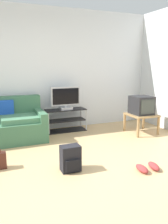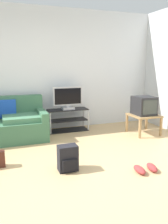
{
  "view_description": "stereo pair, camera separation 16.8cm",
  "coord_description": "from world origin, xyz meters",
  "px_view_note": "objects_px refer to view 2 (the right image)",
  "views": [
    {
      "loc": [
        -0.74,
        -2.74,
        1.49
      ],
      "look_at": [
        0.78,
        0.95,
        0.66
      ],
      "focal_mm": 37.26,
      "sensor_mm": 36.0,
      "label": 1
    },
    {
      "loc": [
        -0.59,
        -2.8,
        1.49
      ],
      "look_at": [
        0.78,
        0.95,
        0.66
      ],
      "focal_mm": 37.26,
      "sensor_mm": 36.0,
      "label": 2
    }
  ],
  "objects_px": {
    "crt_tv": "(144,106)",
    "sneakers_pair": "(146,169)",
    "flat_tv": "(68,98)",
    "side_table": "(144,117)",
    "backpack": "(68,158)",
    "tv_stand": "(68,120)"
  },
  "relations": [
    {
      "from": "backpack",
      "to": "flat_tv",
      "type": "bearing_deg",
      "value": 53.51
    },
    {
      "from": "side_table",
      "to": "backpack",
      "type": "height_order",
      "value": "side_table"
    },
    {
      "from": "side_table",
      "to": "sneakers_pair",
      "type": "relative_size",
      "value": 1.65
    },
    {
      "from": "backpack",
      "to": "sneakers_pair",
      "type": "xyz_separation_m",
      "value": [
        1.02,
        -0.41,
        -0.14
      ]
    },
    {
      "from": "side_table",
      "to": "crt_tv",
      "type": "xyz_separation_m",
      "value": [
        0.0,
        0.02,
        0.25
      ]
    },
    {
      "from": "side_table",
      "to": "sneakers_pair",
      "type": "xyz_separation_m",
      "value": [
        -1.02,
        -1.58,
        -0.32
      ]
    },
    {
      "from": "sneakers_pair",
      "to": "flat_tv",
      "type": "bearing_deg",
      "value": 101.04
    },
    {
      "from": "flat_tv",
      "to": "side_table",
      "type": "xyz_separation_m",
      "value": [
        1.48,
        -0.76,
        -0.38
      ]
    },
    {
      "from": "side_table",
      "to": "backpack",
      "type": "distance_m",
      "value": 2.36
    },
    {
      "from": "crt_tv",
      "to": "sneakers_pair",
      "type": "xyz_separation_m",
      "value": [
        -1.02,
        -1.6,
        -0.57
      ]
    },
    {
      "from": "flat_tv",
      "to": "side_table",
      "type": "relative_size",
      "value": 1.14
    },
    {
      "from": "tv_stand",
      "to": "sneakers_pair",
      "type": "relative_size",
      "value": 2.56
    },
    {
      "from": "flat_tv",
      "to": "backpack",
      "type": "relative_size",
      "value": 1.78
    },
    {
      "from": "backpack",
      "to": "crt_tv",
      "type": "bearing_deg",
      "value": 9.97
    },
    {
      "from": "flat_tv",
      "to": "crt_tv",
      "type": "height_order",
      "value": "flat_tv"
    },
    {
      "from": "crt_tv",
      "to": "backpack",
      "type": "distance_m",
      "value": 2.4
    },
    {
      "from": "crt_tv",
      "to": "sneakers_pair",
      "type": "relative_size",
      "value": 1.24
    },
    {
      "from": "side_table",
      "to": "flat_tv",
      "type": "bearing_deg",
      "value": 152.94
    },
    {
      "from": "crt_tv",
      "to": "side_table",
      "type": "bearing_deg",
      "value": -90.0
    },
    {
      "from": "backpack",
      "to": "tv_stand",
      "type": "bearing_deg",
      "value": 53.68
    },
    {
      "from": "side_table",
      "to": "sneakers_pair",
      "type": "height_order",
      "value": "side_table"
    },
    {
      "from": "tv_stand",
      "to": "sneakers_pair",
      "type": "height_order",
      "value": "tv_stand"
    }
  ]
}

